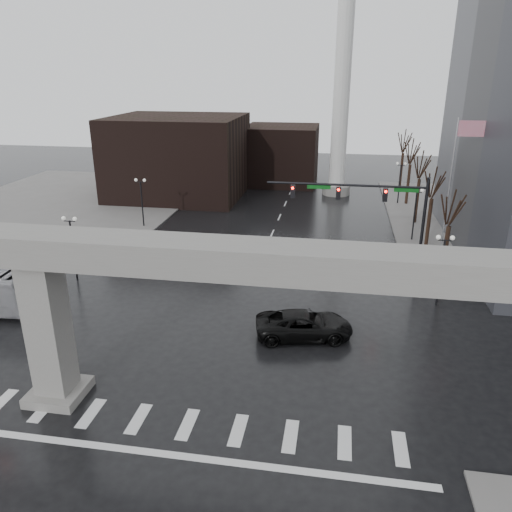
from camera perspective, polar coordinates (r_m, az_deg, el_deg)
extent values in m
plane|color=black|center=(25.38, -7.14, -17.14)|extent=(160.00, 160.00, 0.00)
cube|color=slate|center=(65.69, -20.32, 5.78)|extent=(28.00, 36.00, 0.15)
cube|color=gray|center=(21.46, -8.07, 0.02)|extent=(48.00, 2.20, 1.40)
cube|color=gray|center=(26.10, -22.57, -8.05)|extent=(1.60, 1.60, 7.30)
cube|color=gray|center=(27.80, -21.59, -14.24)|extent=(2.60, 2.60, 0.50)
cube|color=black|center=(65.23, -8.88, 11.14)|extent=(16.00, 14.00, 10.00)
cube|color=black|center=(72.51, 2.92, 11.49)|extent=(10.00, 10.00, 8.00)
cylinder|color=silver|center=(65.12, 9.89, 19.92)|extent=(2.00, 2.00, 30.00)
cylinder|color=gray|center=(66.79, 9.13, 7.49)|extent=(3.60, 3.60, 1.20)
cylinder|color=black|center=(40.15, 18.49, 2.93)|extent=(0.24, 0.24, 8.00)
cylinder|color=black|center=(38.81, 10.19, 7.99)|extent=(12.00, 0.18, 0.18)
cube|color=black|center=(39.11, 14.55, 6.77)|extent=(0.35, 0.30, 1.00)
cube|color=black|center=(38.95, 9.39, 7.10)|extent=(0.35, 0.30, 1.00)
cube|color=black|center=(39.11, 4.22, 7.37)|extent=(0.35, 0.30, 1.00)
sphere|color=#FF0C05|center=(38.87, 14.61, 7.14)|extent=(0.20, 0.20, 0.20)
cube|color=#0B5214|center=(39.18, 16.81, 7.25)|extent=(1.80, 0.05, 0.35)
cube|color=#0B5214|center=(38.88, 7.20, 7.87)|extent=(1.80, 0.05, 0.35)
cylinder|color=silver|center=(43.09, 21.11, 6.54)|extent=(0.12, 0.12, 12.00)
cube|color=#B71333|center=(42.47, 23.38, 13.22)|extent=(2.00, 0.03, 1.20)
cylinder|color=black|center=(36.33, 20.33, -1.82)|extent=(0.14, 0.14, 4.80)
cube|color=black|center=(35.55, 20.79, 1.68)|extent=(0.90, 0.06, 0.06)
sphere|color=silver|center=(35.40, 20.12, 2.03)|extent=(0.32, 0.32, 0.32)
sphere|color=silver|center=(35.59, 21.54, 1.94)|extent=(0.32, 0.32, 0.32)
cylinder|color=black|center=(49.43, 17.63, 4.30)|extent=(0.14, 0.14, 4.80)
cube|color=black|center=(48.86, 17.93, 6.94)|extent=(0.90, 0.06, 0.06)
sphere|color=silver|center=(48.75, 17.43, 7.21)|extent=(0.32, 0.32, 0.32)
sphere|color=silver|center=(48.88, 18.48, 7.13)|extent=(0.32, 0.32, 0.32)
cylinder|color=black|center=(62.92, 16.06, 7.83)|extent=(0.14, 0.14, 4.80)
cube|color=black|center=(62.47, 16.28, 9.93)|extent=(0.90, 0.06, 0.06)
sphere|color=silver|center=(62.39, 15.88, 10.14)|extent=(0.32, 0.32, 0.32)
sphere|color=silver|center=(62.49, 16.71, 10.07)|extent=(0.32, 0.32, 0.32)
cylinder|color=black|center=(40.72, -20.13, 0.59)|extent=(0.14, 0.14, 4.80)
cube|color=black|center=(40.03, -20.54, 3.75)|extent=(0.90, 0.06, 0.06)
sphere|color=silver|center=(40.20, -21.13, 4.04)|extent=(0.32, 0.32, 0.32)
sphere|color=silver|center=(39.75, -20.01, 4.01)|extent=(0.32, 0.32, 0.32)
cylinder|color=black|center=(52.74, -12.88, 5.75)|extent=(0.14, 0.14, 4.80)
cube|color=black|center=(52.21, -13.09, 8.24)|extent=(0.90, 0.06, 0.06)
sphere|color=silver|center=(52.34, -13.56, 8.45)|extent=(0.32, 0.32, 0.32)
sphere|color=silver|center=(52.00, -12.64, 8.45)|extent=(0.32, 0.32, 0.32)
cylinder|color=black|center=(65.55, -8.33, 8.90)|extent=(0.14, 0.14, 4.80)
cube|color=black|center=(65.12, -8.44, 10.93)|extent=(0.90, 0.06, 0.06)
sphere|color=silver|center=(65.23, -8.83, 11.10)|extent=(0.32, 0.32, 0.32)
sphere|color=silver|center=(64.95, -8.06, 11.10)|extent=(0.32, 0.32, 0.32)
cylinder|color=black|center=(40.24, 20.76, 0.08)|extent=(0.34, 0.34, 4.55)
cylinder|color=black|center=(39.18, 21.44, 5.21)|extent=(0.12, 1.52, 2.98)
cylinder|color=black|center=(39.58, 22.04, 4.92)|extent=(0.83, 1.14, 2.51)
cylinder|color=black|center=(47.71, 19.10, 3.47)|extent=(0.34, 0.34, 4.66)
cylinder|color=black|center=(46.80, 19.65, 7.94)|extent=(0.12, 1.55, 3.05)
cylinder|color=black|center=(47.18, 20.17, 7.67)|extent=(0.85, 1.16, 2.57)
cylinder|color=black|center=(55.32, 17.90, 5.93)|extent=(0.34, 0.34, 4.76)
cylinder|color=black|center=(54.53, 18.35, 9.90)|extent=(0.12, 1.59, 3.11)
cylinder|color=black|center=(54.89, 18.80, 9.65)|extent=(0.86, 1.18, 2.62)
cylinder|color=black|center=(63.03, 16.97, 7.79)|extent=(0.34, 0.34, 4.87)
cylinder|color=black|center=(62.33, 17.36, 11.36)|extent=(0.12, 1.62, 3.18)
cylinder|color=black|center=(62.68, 17.77, 11.14)|extent=(0.88, 1.20, 2.68)
cylinder|color=black|center=(70.81, 16.25, 9.24)|extent=(0.34, 0.34, 4.97)
cylinder|color=black|center=(70.17, 16.59, 12.50)|extent=(0.12, 1.65, 3.25)
cylinder|color=black|center=(70.51, 16.95, 12.29)|extent=(0.89, 1.23, 2.74)
imported|color=black|center=(30.85, 5.52, -7.84)|extent=(6.32, 3.84, 1.64)
imported|color=black|center=(44.21, -0.85, 1.10)|extent=(2.14, 4.30, 1.41)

